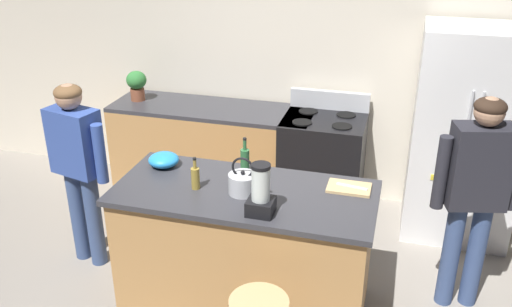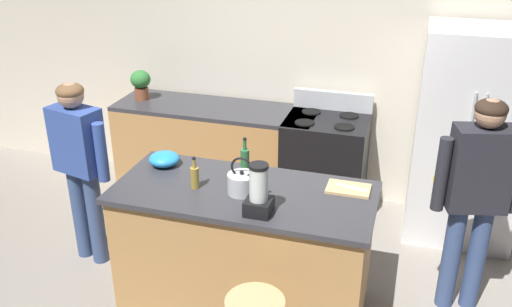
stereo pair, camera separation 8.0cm
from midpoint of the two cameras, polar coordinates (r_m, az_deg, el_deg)
name	(u,v)px [view 1 (the left image)]	position (r m, az deg, el deg)	size (l,w,h in m)	color
ground_plane	(245,301)	(4.38, -1.63, -14.95)	(14.00, 14.00, 0.00)	gray
back_wall	(302,63)	(5.46, 4.31, 9.26)	(8.00, 0.10, 2.70)	beige
kitchen_island	(245,248)	(4.09, -1.72, -9.73)	(1.83, 0.83, 0.96)	#B7844C
back_counter_run	(213,152)	(5.60, -4.85, 0.17)	(2.00, 0.64, 0.96)	#B7844C
refrigerator	(466,136)	(5.09, 20.40, 1.73)	(0.90, 0.73, 1.88)	silver
stove_range	(322,165)	(5.32, 6.41, -1.16)	(0.76, 0.65, 1.14)	black
person_by_island_left	(78,159)	(4.57, -18.42, -0.54)	(0.59, 0.31, 1.56)	#384C7A
person_by_sink_right	(476,186)	(4.10, 21.22, -3.18)	(0.59, 0.31, 1.64)	#384C7A
potted_plant	(137,84)	(5.68, -12.61, 7.06)	(0.20, 0.20, 0.30)	brown
blender_appliance	(261,193)	(3.50, -0.16, -4.11)	(0.17, 0.17, 0.35)	black
bottle_olive_oil	(245,160)	(4.05, -1.72, -0.67)	(0.07, 0.07, 0.28)	#2D6638
bottle_vinegar	(195,177)	(3.85, -6.86, -2.46)	(0.06, 0.06, 0.24)	olive
mixing_bowl	(164,160)	(4.23, -10.04, -0.64)	(0.23, 0.23, 0.10)	#268CD8
tea_kettle	(243,183)	(3.78, -1.97, -3.02)	(0.28, 0.20, 0.27)	#B7BABF
cutting_board	(349,188)	(3.90, 9.00, -3.52)	(0.30, 0.20, 0.02)	tan
chef_knife	(352,186)	(3.89, 9.31, -3.38)	(0.22, 0.03, 0.01)	#B7BABF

